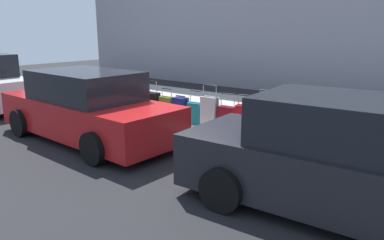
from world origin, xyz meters
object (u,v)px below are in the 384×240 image
(suitcase_olive_3, at_px, (288,127))
(suitcase_black_4, at_px, (266,122))
(suitcase_silver_0, at_px, (367,140))
(suitcase_navy_9, at_px, (181,110))
(suitcase_silver_7, at_px, (209,113))
(suitcase_teal_8, at_px, (196,113))
(suitcase_teal_1, at_px, (339,138))
(suitcase_red_5, at_px, (246,121))
(suitcase_black_11, at_px, (151,105))
(parked_car_red_1, at_px, (87,108))
(suitcase_maroon_6, at_px, (227,119))
(bollard_post, at_px, (112,95))
(suitcase_olive_10, at_px, (167,108))
(parked_car_charcoal_0, at_px, (346,162))
(fire_hydrant, at_px, (134,99))
(suitcase_navy_2, at_px, (313,130))

(suitcase_olive_3, bearing_deg, suitcase_black_4, -2.27)
(suitcase_silver_0, bearing_deg, suitcase_navy_9, -0.42)
(suitcase_silver_7, xyz_separation_m, suitcase_teal_8, (0.50, -0.09, -0.11))
(suitcase_silver_0, xyz_separation_m, suitcase_olive_3, (1.51, 0.06, 0.00))
(suitcase_silver_7, height_order, suitcase_teal_8, suitcase_silver_7)
(suitcase_silver_7, bearing_deg, suitcase_teal_1, -178.64)
(suitcase_red_5, xyz_separation_m, suitcase_black_11, (2.94, -0.01, -0.01))
(suitcase_red_5, height_order, parked_car_red_1, parked_car_red_1)
(suitcase_black_4, relative_size, suitcase_navy_9, 1.58)
(suitcase_maroon_6, height_order, suitcase_silver_7, suitcase_silver_7)
(suitcase_navy_9, distance_m, bollard_post, 2.51)
(suitcase_black_11, bearing_deg, suitcase_olive_10, -172.59)
(suitcase_navy_9, xyz_separation_m, suitcase_black_11, (0.98, 0.07, 0.02))
(bollard_post, height_order, parked_car_charcoal_0, parked_car_charcoal_0)
(fire_hydrant, bearing_deg, suitcase_black_11, 175.85)
(suitcase_olive_3, xyz_separation_m, suitcase_maroon_6, (1.52, -0.04, -0.07))
(suitcase_maroon_6, relative_size, parked_car_charcoal_0, 0.20)
(suitcase_olive_3, distance_m, suitcase_olive_10, 3.44)
(fire_hydrant, bearing_deg, bollard_post, 11.12)
(suitcase_black_4, xyz_separation_m, suitcase_teal_8, (2.01, -0.11, -0.11))
(suitcase_black_4, distance_m, suitcase_maroon_6, 1.01)
(suitcase_silver_0, xyz_separation_m, suitcase_silver_7, (3.53, 0.02, 0.02))
(fire_hydrant, bearing_deg, suitcase_maroon_6, 179.41)
(suitcase_silver_7, distance_m, suitcase_teal_8, 0.52)
(suitcase_teal_8, bearing_deg, suitcase_olive_3, 177.09)
(suitcase_black_4, bearing_deg, suitcase_teal_1, -176.76)
(suitcase_teal_1, xyz_separation_m, parked_car_red_1, (4.91, 2.18, 0.30))
(suitcase_black_4, xyz_separation_m, suitcase_olive_10, (2.93, -0.07, -0.09))
(parked_car_charcoal_0, bearing_deg, suitcase_maroon_6, -33.22)
(suitcase_silver_0, distance_m, suitcase_silver_7, 3.53)
(suitcase_olive_3, relative_size, fire_hydrant, 1.37)
(suitcase_navy_9, height_order, bollard_post, bollard_post)
(suitcase_olive_3, relative_size, suitcase_black_4, 0.94)
(parked_car_charcoal_0, xyz_separation_m, parked_car_red_1, (5.64, 0.00, -0.02))
(suitcase_teal_1, xyz_separation_m, parked_car_charcoal_0, (-0.73, 2.18, 0.31))
(suitcase_silver_0, bearing_deg, fire_hydrant, -0.15)
(suitcase_red_5, relative_size, suitcase_silver_7, 0.88)
(suitcase_olive_3, xyz_separation_m, suitcase_olive_10, (3.44, -0.09, -0.07))
(suitcase_navy_2, relative_size, parked_car_charcoal_0, 0.23)
(suitcase_red_5, bearing_deg, suitcase_navy_9, -2.43)
(suitcase_maroon_6, relative_size, bollard_post, 1.04)
(suitcase_silver_7, height_order, parked_car_red_1, parked_car_red_1)
(fire_hydrant, bearing_deg, suitcase_olive_10, -179.47)
(suitcase_teal_8, bearing_deg, suitcase_navy_2, 178.30)
(suitcase_black_4, xyz_separation_m, suitcase_silver_7, (1.51, -0.01, -0.00))
(suitcase_teal_8, distance_m, fire_hydrant, 2.20)
(suitcase_olive_3, relative_size, suitcase_black_11, 1.02)
(suitcase_maroon_6, relative_size, fire_hydrant, 1.22)
(suitcase_teal_1, xyz_separation_m, suitcase_silver_7, (3.01, 0.07, 0.09))
(suitcase_maroon_6, relative_size, suitcase_olive_10, 1.10)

